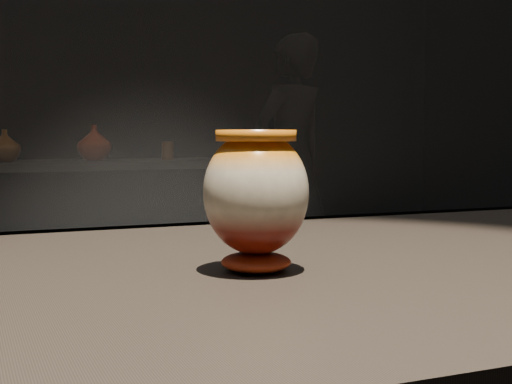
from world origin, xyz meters
The scene contains 6 objects.
main_vase centered at (0.13, -0.02, 0.99)m, with size 0.16×0.16×0.16m.
back_shelf centered at (0.58, 3.63, 0.64)m, with size 2.00×0.60×0.90m.
back_vase_left centered at (0.07, 3.58, 0.99)m, with size 0.18×0.18×0.19m, color brown.
back_vase_mid centered at (0.59, 3.59, 1.01)m, with size 0.21×0.21×0.21m, color #661309.
back_vase_right centered at (1.06, 3.66, 0.96)m, with size 0.08×0.08×0.11m, color brown.
visitor centered at (1.94, 3.66, 0.87)m, with size 0.63×0.42×1.74m, color black.
Camera 1 is at (-0.18, -0.77, 1.06)m, focal length 50.00 mm.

